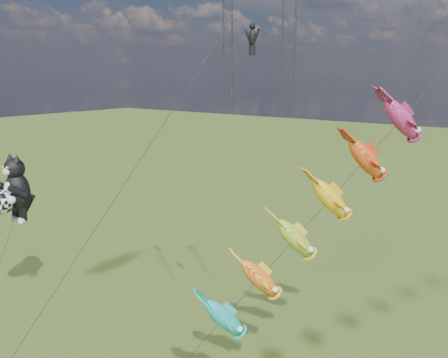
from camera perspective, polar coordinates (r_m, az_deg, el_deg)
The scene contains 3 objects.
cat_kite_rig at distance 37.65m, azimuth -23.02°, elevation -1.25°, with size 2.29×4.09×11.15m.
fish_windsock_rig at distance 24.75m, azimuth 10.07°, elevation -4.53°, with size 10.36×12.30×17.11m.
parafoil_rig at distance 25.53m, azimuth 2.57°, elevation 16.89°, with size 8.86×15.75×23.87m.
Camera 1 is at (30.37, -11.10, 16.64)m, focal length 40.00 mm.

